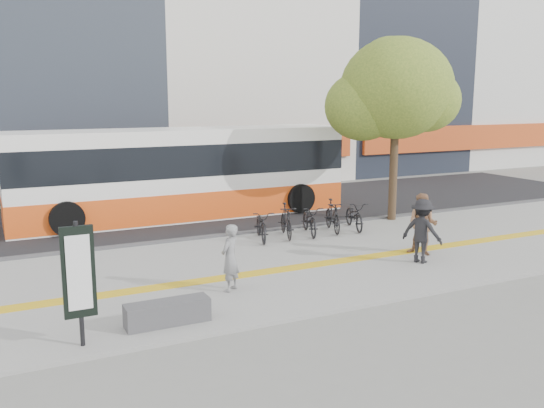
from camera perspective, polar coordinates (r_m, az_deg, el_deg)
name	(u,v)px	position (r m, az deg, el deg)	size (l,w,h in m)	color
ground	(264,290)	(13.47, -0.75, -8.33)	(120.00, 120.00, 0.00)	slate
sidewalk	(238,271)	(14.76, -3.28, -6.49)	(40.00, 7.00, 0.08)	gray
tactile_strip	(247,274)	(14.31, -2.49, -6.85)	(40.00, 0.45, 0.01)	gold
street	(157,217)	(21.67, -11.06, -1.23)	(40.00, 8.00, 0.06)	black
curb	(193,239)	(17.92, -7.67, -3.43)	(40.00, 0.25, 0.14)	#3B3B3E
bench	(168,313)	(11.44, -10.11, -10.34)	(1.60, 0.45, 0.45)	#3B3B3E
signboard	(79,274)	(10.52, -18.26, -6.47)	(0.55, 0.10, 2.20)	black
street_tree	(394,91)	(20.67, 11.73, 10.71)	(4.40, 3.80, 6.31)	#382819
bus	(182,176)	(21.17, -8.72, 2.73)	(11.83, 2.81, 3.15)	white
bicycle_row	(310,219)	(18.32, 3.70, -1.49)	(4.44, 1.85, 1.02)	black
seated_woman	(230,258)	(12.98, -4.10, -5.24)	(0.55, 0.36, 1.50)	black
pedestrian_tan	(423,224)	(16.38, 14.42, -1.93)	(0.82, 0.64, 1.68)	#8C6043
pedestrian_dark	(422,231)	(15.63, 14.36, -2.54)	(1.08, 0.62, 1.66)	black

